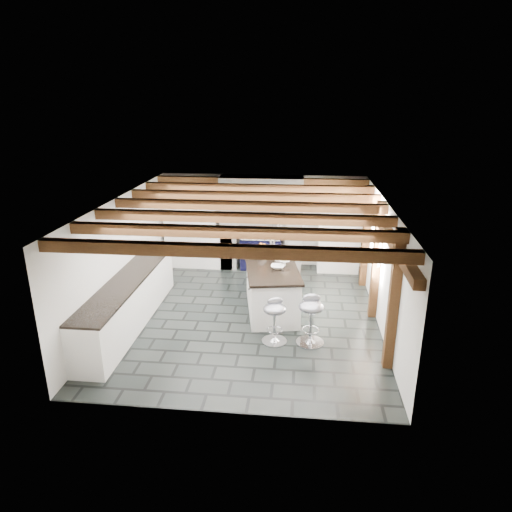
# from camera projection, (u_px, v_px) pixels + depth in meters

# --- Properties ---
(ground) EXTENTS (6.00, 6.00, 0.00)m
(ground) POSITION_uv_depth(u_px,v_px,m) (249.00, 315.00, 9.07)
(ground) COLOR black
(ground) RESTS_ON ground
(room_shell) EXTENTS (6.00, 6.03, 6.00)m
(room_shell) POSITION_uv_depth(u_px,v_px,m) (229.00, 241.00, 10.11)
(room_shell) COLOR white
(room_shell) RESTS_ON ground
(range_cooker) EXTENTS (1.00, 0.63, 0.99)m
(range_cooker) POSITION_uv_depth(u_px,v_px,m) (261.00, 250.00, 11.43)
(range_cooker) COLOR black
(range_cooker) RESTS_ON ground
(kitchen_island) EXTENTS (1.30, 2.04, 1.25)m
(kitchen_island) POSITION_uv_depth(u_px,v_px,m) (272.00, 288.00, 9.11)
(kitchen_island) COLOR white
(kitchen_island) RESTS_ON ground
(bar_stool_near) EXTENTS (0.50, 0.50, 0.90)m
(bar_stool_near) POSITION_uv_depth(u_px,v_px,m) (311.00, 314.00, 7.83)
(bar_stool_near) COLOR silver
(bar_stool_near) RESTS_ON ground
(bar_stool_far) EXTENTS (0.52, 0.52, 0.82)m
(bar_stool_far) POSITION_uv_depth(u_px,v_px,m) (274.00, 316.00, 7.90)
(bar_stool_far) COLOR silver
(bar_stool_far) RESTS_ON ground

